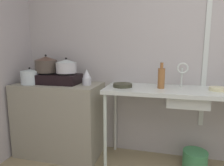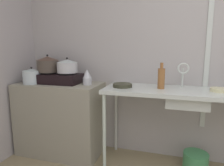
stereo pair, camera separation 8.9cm
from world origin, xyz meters
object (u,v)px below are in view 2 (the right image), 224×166
at_px(pot_on_left_burner, 48,64).
at_px(bucket_on_floor, 195,162).
at_px(pot_beside_stove, 32,76).
at_px(sink_basin, 186,99).
at_px(frying_pan, 122,85).
at_px(pot_on_right_burner, 67,66).
at_px(bottle_by_sink, 161,78).
at_px(faucet, 183,71).
at_px(small_bowl_on_drainboard, 219,90).
at_px(percolator, 87,77).
at_px(stove, 58,78).

distance_m(pot_on_left_burner, bucket_on_floor, 1.99).
bearing_deg(pot_beside_stove, bucket_on_floor, 3.45).
distance_m(sink_basin, frying_pan, 0.66).
xyz_separation_m(pot_on_left_burner, pot_beside_stove, (-0.15, -0.11, -0.14)).
distance_m(pot_on_right_burner, bottle_by_sink, 1.08).
bearing_deg(pot_on_left_burner, bottle_by_sink, 0.26).
relative_size(pot_on_left_burner, bucket_on_floor, 1.05).
bearing_deg(sink_basin, frying_pan, 177.51).
bearing_deg(bucket_on_floor, pot_beside_stove, -176.55).
height_order(faucet, small_bowl_on_drainboard, faucet).
height_order(pot_on_right_burner, bottle_by_sink, pot_on_right_burner).
bearing_deg(sink_basin, bucket_on_floor, 21.89).
bearing_deg(bottle_by_sink, pot_beside_stove, -175.63).
bearing_deg(small_bowl_on_drainboard, faucet, 163.87).
xyz_separation_m(pot_beside_stove, sink_basin, (1.74, 0.06, -0.16)).
xyz_separation_m(percolator, bucket_on_floor, (1.21, 0.01, -0.86)).
bearing_deg(frying_pan, bottle_by_sink, 3.70).
xyz_separation_m(pot_on_left_burner, small_bowl_on_drainboard, (1.88, 0.01, -0.21)).
distance_m(pot_beside_stove, small_bowl_on_drainboard, 2.04).
bearing_deg(small_bowl_on_drainboard, pot_on_left_burner, -179.61).
bearing_deg(bottle_by_sink, stove, -179.71).
bearing_deg(pot_on_right_burner, pot_beside_stove, -165.40).
height_order(pot_on_left_burner, small_bowl_on_drainboard, pot_on_left_burner).
distance_m(pot_on_left_burner, pot_beside_stove, 0.23).
height_order(stove, bottle_by_sink, bottle_by_sink).
relative_size(pot_on_right_burner, small_bowl_on_drainboard, 1.57).
bearing_deg(percolator, pot_on_left_burner, 179.92).
height_order(pot_on_right_burner, bucket_on_floor, pot_on_right_burner).
bearing_deg(sink_basin, faucet, 103.18).
xyz_separation_m(pot_on_left_burner, bottle_by_sink, (1.34, 0.01, -0.11)).
bearing_deg(sink_basin, bottle_by_sink, 167.70).
distance_m(stove, percolator, 0.38).
relative_size(pot_on_left_burner, frying_pan, 1.27).
distance_m(small_bowl_on_drainboard, bottle_by_sink, 0.55).
relative_size(frying_pan, small_bowl_on_drainboard, 1.35).
xyz_separation_m(pot_on_left_burner, percolator, (0.51, -0.00, -0.14)).
xyz_separation_m(sink_basin, bucket_on_floor, (0.13, 0.05, -0.69)).
xyz_separation_m(faucet, bucket_on_floor, (0.17, -0.10, -0.95)).
bearing_deg(pot_on_right_burner, faucet, 4.75).
xyz_separation_m(percolator, bottle_by_sink, (0.83, 0.01, 0.02)).
bearing_deg(pot_on_left_burner, pot_on_right_burner, -0.00).
bearing_deg(stove, percolator, -0.11).
bearing_deg(small_bowl_on_drainboard, bottle_by_sink, -179.30).
height_order(stove, frying_pan, stove).
bearing_deg(percolator, faucet, 5.93).
distance_m(stove, pot_on_right_burner, 0.20).
bearing_deg(frying_pan, bucket_on_floor, 1.82).
bearing_deg(small_bowl_on_drainboard, percolator, -179.44).
relative_size(stove, pot_on_left_burner, 2.08).
height_order(percolator, frying_pan, percolator).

